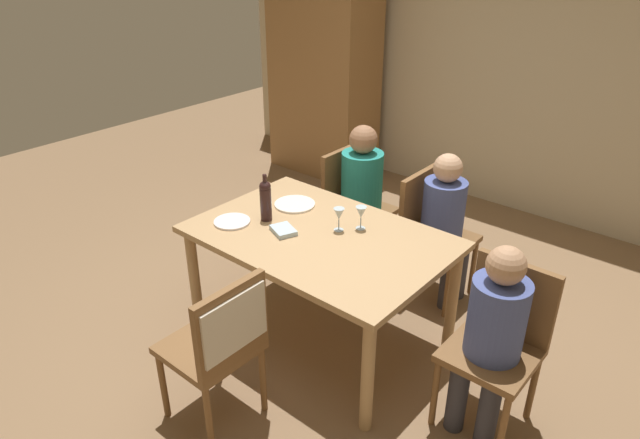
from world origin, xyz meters
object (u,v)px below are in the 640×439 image
chair_far_left (352,200)px  person_man_guest (446,218)px  person_woman_host (493,329)px  wine_bottle_tall_green (266,199)px  wine_glass_near_left (339,215)px  armoire_cabinet (324,70)px  person_man_bearded (364,188)px  dinner_plate_guest_left (232,222)px  dinner_plate_host (295,204)px  chair_near (223,337)px  dining_table (320,247)px  chair_far_right (430,227)px  chair_right_end (500,335)px  wine_glass_centre (361,213)px

chair_far_left → person_man_guest: person_man_guest is taller
person_woman_host → wine_bottle_tall_green: size_ratio=3.53×
person_woman_host → wine_bottle_tall_green: person_woman_host is taller
wine_glass_near_left → armoire_cabinet: bearing=131.8°
person_man_bearded → dinner_plate_guest_left: person_man_bearded is taller
dinner_plate_host → chair_near: bearing=-64.9°
armoire_cabinet → wine_glass_near_left: (1.93, -2.16, -0.23)m
person_woman_host → dinner_plate_host: (-1.54, 0.22, 0.13)m
armoire_cabinet → chair_near: bearing=-57.8°
armoire_cabinet → dining_table: armoire_cabinet is taller
chair_far_right → chair_far_left: bearing=-90.0°
chair_far_right → dinner_plate_host: size_ratio=3.37×
wine_bottle_tall_green → armoire_cabinet: bearing=122.4°
chair_far_left → chair_near: bearing=17.3°
person_man_bearded → wine_bottle_tall_green: 1.00m
chair_right_end → dinner_plate_host: (-1.54, 0.11, 0.23)m
dinner_plate_host → person_man_bearded: bearing=84.4°
wine_bottle_tall_green → dinner_plate_guest_left: 0.26m
dining_table → wine_glass_near_left: bearing=64.1°
dinner_plate_guest_left → person_man_guest: bearing=51.9°
chair_near → chair_far_left: bearing=17.3°
person_woman_host → dinner_plate_guest_left: person_woman_host is taller
armoire_cabinet → chair_far_right: 2.60m
dining_table → wine_glass_near_left: 0.23m
wine_bottle_tall_green → person_man_bearded: bearing=86.2°
person_man_bearded → person_man_guest: size_ratio=1.04×
chair_far_right → dinner_plate_host: 0.98m
armoire_cabinet → chair_far_left: bearing=-43.6°
chair_far_left → person_man_bearded: size_ratio=0.80×
dining_table → wine_bottle_tall_green: 0.46m
person_man_bearded → wine_glass_near_left: bearing=25.6°
dining_table → wine_bottle_tall_green: bearing=-169.3°
dinner_plate_guest_left → chair_far_left: bearing=85.7°
chair_far_left → wine_glass_centre: bearing=40.3°
person_man_guest → dinner_plate_host: person_man_guest is taller
wine_glass_centre → dinner_plate_host: bearing=-177.9°
person_man_guest → wine_bottle_tall_green: person_man_guest is taller
dining_table → chair_right_end: size_ratio=1.68×
armoire_cabinet → wine_glass_centre: size_ratio=14.63×
person_man_guest → dinner_plate_host: bearing=-47.4°
chair_far_right → wine_glass_near_left: chair_far_right is taller
armoire_cabinet → chair_right_end: bearing=-35.8°
armoire_cabinet → person_man_guest: (2.24, -1.37, -0.46)m
dinner_plate_guest_left → person_woman_host: bearing=7.4°
dining_table → person_man_bearded: bearing=109.7°
person_man_bearded → chair_near: bearing=13.9°
chair_right_end → dinner_plate_host: size_ratio=3.37×
chair_near → wine_bottle_tall_green: (-0.51, 0.83, 0.31)m
person_man_guest → dinner_plate_guest_left: (-0.89, -1.14, 0.13)m
wine_bottle_tall_green → dinner_plate_host: wine_bottle_tall_green is taller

